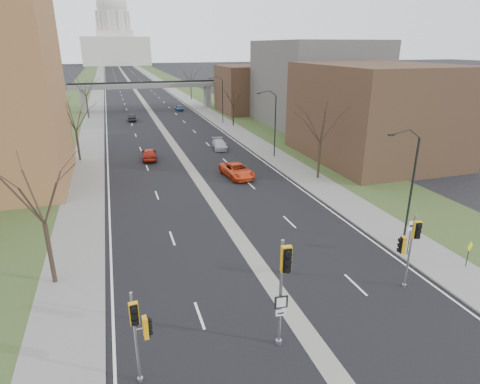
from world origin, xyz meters
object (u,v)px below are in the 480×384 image
car_right_far (179,108)px  speed_limit_sign (410,231)px  car_right_near (237,170)px  car_left_near (149,154)px  signal_pole_median (284,277)px  signal_pole_left (139,326)px  car_left_far (132,117)px  warning_sign (469,250)px  signal_pole_right (410,242)px  car_right_mid (219,144)px

car_right_far → speed_limit_sign: bearing=-88.9°
car_right_near → speed_limit_sign: bearing=-80.2°
car_left_near → signal_pole_median: bearing=98.9°
signal_pole_left → car_right_near: bearing=59.9°
speed_limit_sign → car_left_far: 63.97m
warning_sign → car_left_near: size_ratio=0.42×
speed_limit_sign → car_left_near: speed_limit_sign is taller
car_left_near → car_right_near: bearing=134.6°
warning_sign → car_right_far: 75.57m
signal_pole_right → car_right_near: signal_pole_right is taller
signal_pole_left → car_right_mid: (14.31, 40.59, -2.38)m
signal_pole_right → car_right_mid: (-1.57, 37.92, -2.54)m
signal_pole_right → car_left_near: (-11.86, 35.09, -2.43)m
signal_pole_right → signal_pole_median: bearing=-147.6°
signal_pole_left → car_right_near: 30.13m
car_right_mid → car_right_far: bearing=95.1°
speed_limit_sign → signal_pole_median: bearing=-159.9°
signal_pole_left → speed_limit_sign: size_ratio=1.77×
speed_limit_sign → car_left_near: 35.10m
signal_pole_right → car_right_far: bearing=108.0°
speed_limit_sign → car_right_near: 22.09m
car_right_mid → warning_sign: bearing=-73.0°
signal_pole_right → car_right_near: 24.83m
speed_limit_sign → car_right_far: bearing=87.9°
warning_sign → car_left_far: 67.13m
warning_sign → car_right_mid: (-7.26, 37.18, -0.68)m
signal_pole_left → signal_pole_median: 6.71m
signal_pole_left → signal_pole_median: size_ratio=0.80×
signal_pole_median → car_right_near: (6.16, 27.04, -3.28)m
car_left_near → car_right_mid: car_left_near is taller
signal_pole_left → warning_sign: size_ratio=2.46×
signal_pole_right → car_left_near: size_ratio=1.07×
signal_pole_left → signal_pole_right: bearing=4.6°
car_right_far → signal_pole_median: bearing=-98.1°
car_left_near → car_right_mid: (10.29, 2.84, -0.11)m
car_right_near → car_right_far: bearing=81.4°
car_left_far → car_right_mid: (10.68, -27.50, -0.01)m
signal_pole_median → signal_pole_right: 9.62m
signal_pole_right → car_right_near: bearing=114.4°
signal_pole_median → warning_sign: (14.94, 3.25, -2.72)m
signal_pole_left → car_right_mid: bearing=65.7°
car_left_near → car_right_mid: size_ratio=0.99×
signal_pole_right → car_left_near: signal_pole_right is taller
car_left_far → signal_pole_right: bearing=101.5°
signal_pole_median → car_right_far: 79.02m
car_right_mid → car_right_far: 38.08m
signal_pole_median → signal_pole_right: bearing=20.4°
car_right_mid → signal_pole_median: bearing=-94.8°
car_right_mid → car_right_near: bearing=-90.6°
speed_limit_sign → warning_sign: (2.66, -2.59, -0.58)m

